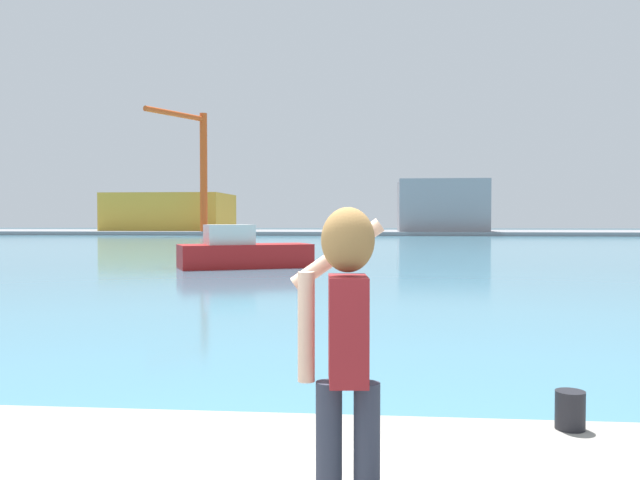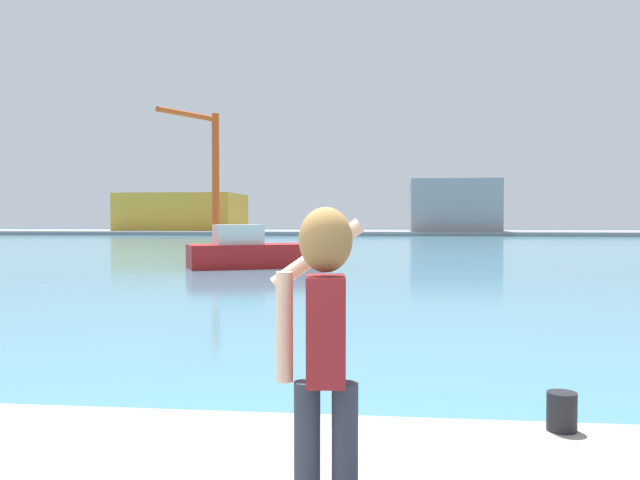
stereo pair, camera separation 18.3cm
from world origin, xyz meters
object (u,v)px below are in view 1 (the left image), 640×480
at_px(boat_moored, 242,252).
at_px(port_crane, 197,159).
at_px(harbor_bollard, 570,410).
at_px(warehouse_left, 171,212).
at_px(warehouse_right, 441,206).
at_px(person_photographer, 346,336).

height_order(boat_moored, port_crane, port_crane).
relative_size(harbor_bollard, warehouse_left, 0.02).
bearing_deg(warehouse_left, port_crane, -55.94).
relative_size(boat_moored, warehouse_right, 0.48).
xyz_separation_m(boat_moored, port_crane, (-18.52, 58.08, 9.58)).
bearing_deg(warehouse_left, boat_moored, -69.49).
height_order(harbor_bollard, boat_moored, boat_moored).
bearing_deg(warehouse_left, warehouse_right, -4.45).
relative_size(harbor_bollard, port_crane, 0.02).
height_order(person_photographer, warehouse_left, warehouse_left).
bearing_deg(port_crane, warehouse_right, 12.76).
xyz_separation_m(harbor_bollard, port_crane, (-26.13, 81.28, 9.66)).
bearing_deg(warehouse_right, port_crane, -167.24).
relative_size(harbor_bollard, warehouse_right, 0.02).
height_order(boat_moored, warehouse_right, warehouse_right).
bearing_deg(harbor_bollard, port_crane, 107.82).
xyz_separation_m(person_photographer, port_crane, (-24.43, 83.21, 8.75)).
height_order(harbor_bollard, port_crane, port_crane).
bearing_deg(harbor_bollard, person_photographer, -131.17).
distance_m(person_photographer, harbor_bollard, 2.73).
xyz_separation_m(person_photographer, warehouse_left, (-31.61, 93.83, 1.74)).
bearing_deg(boat_moored, person_photographer, -101.29).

